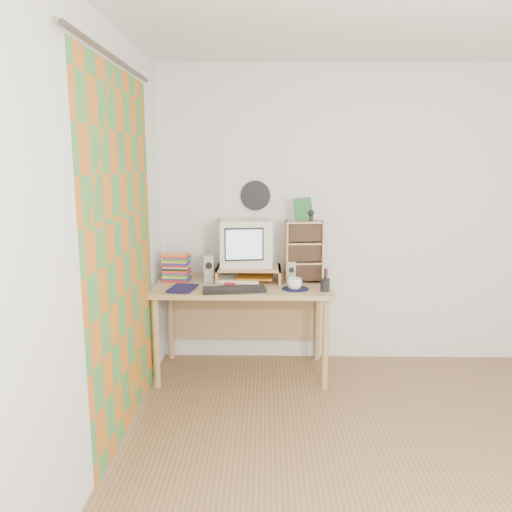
{
  "coord_description": "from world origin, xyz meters",
  "views": [
    {
      "loc": [
        -0.84,
        -2.48,
        1.69
      ],
      "look_at": [
        -0.92,
        1.33,
        0.99
      ],
      "focal_mm": 35.0,
      "sensor_mm": 36.0,
      "label": 1
    }
  ],
  "objects_px": {
    "crt_monitor": "(245,243)",
    "diary": "(171,286)",
    "desk": "(242,298)",
    "mug": "(294,284)",
    "cd_rack": "(304,252)",
    "keyboard": "(234,290)",
    "dvd_stack": "(177,264)"
  },
  "relations": [
    {
      "from": "crt_monitor",
      "to": "mug",
      "type": "xyz_separation_m",
      "value": [
        0.39,
        -0.32,
        -0.26
      ]
    },
    {
      "from": "crt_monitor",
      "to": "diary",
      "type": "relative_size",
      "value": 1.78
    },
    {
      "from": "desk",
      "to": "cd_rack",
      "type": "height_order",
      "value": "cd_rack"
    },
    {
      "from": "mug",
      "to": "desk",
      "type": "bearing_deg",
      "value": 149.9
    },
    {
      "from": "diary",
      "to": "cd_rack",
      "type": "bearing_deg",
      "value": 24.2
    },
    {
      "from": "cd_rack",
      "to": "dvd_stack",
      "type": "bearing_deg",
      "value": 174.62
    },
    {
      "from": "keyboard",
      "to": "mug",
      "type": "xyz_separation_m",
      "value": [
        0.46,
        0.07,
        0.03
      ]
    },
    {
      "from": "desk",
      "to": "keyboard",
      "type": "distance_m",
      "value": 0.35
    },
    {
      "from": "diary",
      "to": "keyboard",
      "type": "bearing_deg",
      "value": 1.64
    },
    {
      "from": "desk",
      "to": "diary",
      "type": "distance_m",
      "value": 0.61
    },
    {
      "from": "dvd_stack",
      "to": "diary",
      "type": "relative_size",
      "value": 1.27
    },
    {
      "from": "crt_monitor",
      "to": "mug",
      "type": "height_order",
      "value": "crt_monitor"
    },
    {
      "from": "crt_monitor",
      "to": "mug",
      "type": "distance_m",
      "value": 0.57
    },
    {
      "from": "cd_rack",
      "to": "crt_monitor",
      "type": "bearing_deg",
      "value": 168.62
    },
    {
      "from": "cd_rack",
      "to": "desk",
      "type": "bearing_deg",
      "value": 178.89
    },
    {
      "from": "keyboard",
      "to": "cd_rack",
      "type": "distance_m",
      "value": 0.68
    },
    {
      "from": "crt_monitor",
      "to": "cd_rack",
      "type": "bearing_deg",
      "value": -14.25
    },
    {
      "from": "desk",
      "to": "diary",
      "type": "height_order",
      "value": "diary"
    },
    {
      "from": "desk",
      "to": "mug",
      "type": "height_order",
      "value": "mug"
    },
    {
      "from": "dvd_stack",
      "to": "diary",
      "type": "height_order",
      "value": "dvd_stack"
    },
    {
      "from": "cd_rack",
      "to": "mug",
      "type": "bearing_deg",
      "value": -112.52
    },
    {
      "from": "keyboard",
      "to": "mug",
      "type": "height_order",
      "value": "mug"
    },
    {
      "from": "crt_monitor",
      "to": "diary",
      "type": "distance_m",
      "value": 0.7
    },
    {
      "from": "dvd_stack",
      "to": "cd_rack",
      "type": "height_order",
      "value": "cd_rack"
    },
    {
      "from": "mug",
      "to": "diary",
      "type": "relative_size",
      "value": 0.51
    },
    {
      "from": "desk",
      "to": "mug",
      "type": "xyz_separation_m",
      "value": [
        0.41,
        -0.24,
        0.18
      ]
    },
    {
      "from": "dvd_stack",
      "to": "cd_rack",
      "type": "bearing_deg",
      "value": 3.42
    },
    {
      "from": "desk",
      "to": "keyboard",
      "type": "relative_size",
      "value": 2.99
    },
    {
      "from": "cd_rack",
      "to": "mug",
      "type": "relative_size",
      "value": 4.33
    },
    {
      "from": "cd_rack",
      "to": "mug",
      "type": "xyz_separation_m",
      "value": [
        -0.09,
        -0.27,
        -0.2
      ]
    },
    {
      "from": "keyboard",
      "to": "dvd_stack",
      "type": "xyz_separation_m",
      "value": [
        -0.49,
        0.35,
        0.13
      ]
    },
    {
      "from": "desk",
      "to": "cd_rack",
      "type": "bearing_deg",
      "value": 3.64
    }
  ]
}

